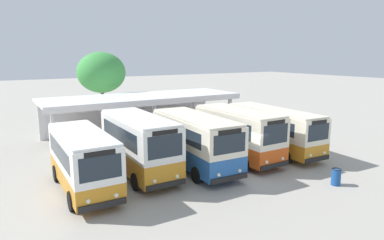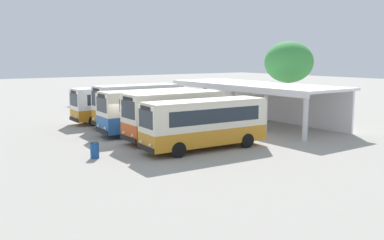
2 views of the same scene
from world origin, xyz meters
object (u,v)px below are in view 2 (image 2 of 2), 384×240
object	(u,v)px
waiting_chair_middle_seat	(243,118)
city_bus_fourth_amber	(173,114)
waiting_chair_end_by_column	(235,116)
waiting_chair_second_from_end	(239,117)
city_bus_nearest_orange	(111,103)
parked_car_flank	(91,98)
city_bus_second_in_row	(137,104)
city_bus_middle_cream	(149,110)
litter_bin_apron	(95,150)
city_bus_fifth_blue	(205,122)

from	to	relation	value
waiting_chair_middle_seat	city_bus_fourth_amber	bearing A→B (deg)	-72.67
waiting_chair_end_by_column	waiting_chair_second_from_end	distance (m)	0.61
city_bus_nearest_orange	waiting_chair_middle_seat	distance (m)	11.39
city_bus_fourth_amber	parked_car_flank	world-z (taller)	city_bus_fourth_amber
city_bus_nearest_orange	city_bus_second_in_row	xyz separation A→B (m)	(3.30, 0.76, 0.18)
city_bus_middle_cream	parked_car_flank	bearing A→B (deg)	170.36
city_bus_second_in_row	city_bus_fourth_amber	size ratio (longest dim) A/B	1.02
city_bus_nearest_orange	litter_bin_apron	xyz separation A→B (m)	(11.51, -6.17, -1.23)
parked_car_flank	waiting_chair_middle_seat	xyz separation A→B (m)	(20.86, 5.25, -0.31)
city_bus_second_in_row	parked_car_flank	distance (m)	17.20
city_bus_nearest_orange	parked_car_flank	xyz separation A→B (m)	(-13.65, 3.49, -0.85)
waiting_chair_second_from_end	waiting_chair_middle_seat	world-z (taller)	same
city_bus_middle_cream	waiting_chair_middle_seat	xyz separation A→B (m)	(0.60, 8.69, -1.26)
waiting_chair_middle_seat	waiting_chair_end_by_column	bearing A→B (deg)	175.76
city_bus_nearest_orange	litter_bin_apron	world-z (taller)	city_bus_nearest_orange
waiting_chair_second_from_end	city_bus_second_in_row	bearing A→B (deg)	-112.32
city_bus_nearest_orange	waiting_chair_end_by_column	world-z (taller)	city_bus_nearest_orange
city_bus_nearest_orange	waiting_chair_middle_seat	size ratio (longest dim) A/B	7.79
city_bus_middle_cream	city_bus_fifth_blue	size ratio (longest dim) A/B	0.91
parked_car_flank	litter_bin_apron	distance (m)	26.96
city_bus_fifth_blue	city_bus_fourth_amber	bearing A→B (deg)	-177.04
waiting_chair_middle_seat	litter_bin_apron	xyz separation A→B (m)	(4.30, -14.91, -0.07)
city_bus_middle_cream	waiting_chair_middle_seat	size ratio (longest dim) A/B	8.69
waiting_chair_middle_seat	city_bus_fifth_blue	bearing A→B (deg)	-54.74
city_bus_fourth_amber	waiting_chair_middle_seat	bearing A→B (deg)	107.33
city_bus_nearest_orange	city_bus_fifth_blue	world-z (taller)	city_bus_fifth_blue
city_bus_nearest_orange	city_bus_fourth_amber	bearing A→B (deg)	0.41
city_bus_middle_cream	city_bus_fourth_amber	distance (m)	3.30
waiting_chair_end_by_column	litter_bin_apron	bearing A→B (deg)	-69.80
waiting_chair_end_by_column	parked_car_flank	bearing A→B (deg)	-164.79
city_bus_middle_cream	city_bus_fifth_blue	distance (m)	6.61
city_bus_second_in_row	litter_bin_apron	xyz separation A→B (m)	(8.21, -6.93, -1.41)
parked_car_flank	waiting_chair_middle_seat	bearing A→B (deg)	14.13
waiting_chair_end_by_column	city_bus_nearest_orange	bearing A→B (deg)	-124.16
city_bus_middle_cream	litter_bin_apron	size ratio (longest dim) A/B	8.30
parked_car_flank	city_bus_fifth_blue	bearing A→B (deg)	-6.89
parked_car_flank	waiting_chair_end_by_column	bearing A→B (deg)	15.21
city_bus_second_in_row	city_bus_nearest_orange	bearing A→B (deg)	-167.02
city_bus_second_in_row	city_bus_middle_cream	distance (m)	3.38
city_bus_middle_cream	parked_car_flank	distance (m)	20.57
city_bus_fifth_blue	waiting_chair_end_by_column	bearing A→B (deg)	130.06
city_bus_nearest_orange	city_bus_middle_cream	distance (m)	6.61
waiting_chair_second_from_end	parked_car_flank	bearing A→B (deg)	-165.34
city_bus_nearest_orange	waiting_chair_middle_seat	bearing A→B (deg)	50.49
city_bus_nearest_orange	waiting_chair_second_from_end	size ratio (longest dim) A/B	7.79
city_bus_nearest_orange	litter_bin_apron	distance (m)	13.12
city_bus_second_in_row	waiting_chair_second_from_end	xyz separation A→B (m)	(3.29, 8.03, -1.34)
city_bus_second_in_row	litter_bin_apron	world-z (taller)	city_bus_second_in_row
parked_car_flank	waiting_chair_end_by_column	world-z (taller)	parked_car_flank
city_bus_nearest_orange	waiting_chair_middle_seat	xyz separation A→B (m)	(7.21, 8.74, -1.16)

